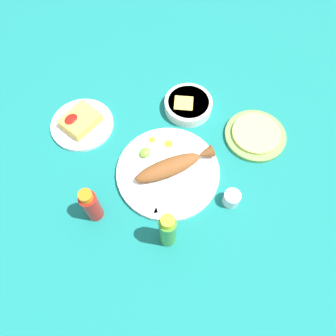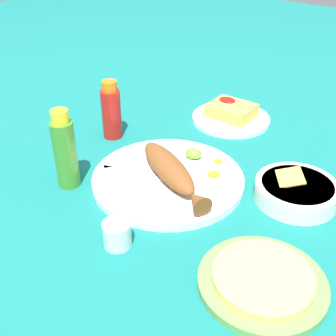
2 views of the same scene
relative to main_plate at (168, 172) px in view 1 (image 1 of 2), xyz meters
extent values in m
plane|color=#146B66|center=(0.00, 0.00, -0.01)|extent=(4.00, 4.00, 0.00)
cylinder|color=white|center=(0.00, 0.00, 0.00)|extent=(0.33, 0.33, 0.02)
ellipsoid|color=brown|center=(0.00, 0.00, 0.03)|extent=(0.22, 0.15, 0.05)
cone|color=brown|center=(-0.12, 0.06, 0.03)|extent=(0.06, 0.06, 0.04)
cube|color=silver|center=(0.03, 0.03, 0.01)|extent=(0.11, 0.05, 0.00)
cube|color=silver|center=(0.11, 0.06, 0.01)|extent=(0.07, 0.04, 0.00)
cube|color=silver|center=(0.06, -0.04, 0.01)|extent=(0.08, 0.10, 0.00)
cube|color=silver|center=(0.11, 0.03, 0.01)|extent=(0.06, 0.07, 0.00)
cylinder|color=orange|center=(-0.08, -0.06, 0.01)|extent=(0.03, 0.03, 0.00)
cylinder|color=orange|center=(-0.06, -0.12, 0.01)|extent=(0.02, 0.02, 0.00)
ellipsoid|color=#6BB233|center=(0.00, -0.10, 0.02)|extent=(0.04, 0.03, 0.02)
cylinder|color=#B21914|center=(0.25, -0.08, 0.05)|extent=(0.05, 0.05, 0.13)
cylinder|color=orange|center=(0.25, -0.08, 0.13)|extent=(0.04, 0.04, 0.03)
cylinder|color=#3D8428|center=(0.17, 0.14, 0.07)|extent=(0.05, 0.05, 0.15)
cylinder|color=yellow|center=(0.17, 0.14, 0.15)|extent=(0.04, 0.04, 0.03)
cylinder|color=silver|center=(-0.05, 0.21, 0.02)|extent=(0.05, 0.05, 0.05)
cylinder|color=white|center=(-0.05, 0.21, 0.00)|extent=(0.04, 0.04, 0.02)
cylinder|color=white|center=(0.05, -0.35, 0.00)|extent=(0.22, 0.22, 0.01)
cube|color=gold|center=(0.05, -0.35, 0.02)|extent=(0.12, 0.10, 0.04)
ellipsoid|color=#AD140F|center=(0.07, -0.36, 0.04)|extent=(0.05, 0.04, 0.01)
cylinder|color=white|center=(-0.25, -0.11, 0.01)|extent=(0.17, 0.17, 0.04)
cylinder|color=olive|center=(-0.25, -0.11, 0.02)|extent=(0.14, 0.14, 0.01)
cube|color=gold|center=(-0.22, -0.11, 0.03)|extent=(0.10, 0.10, 0.02)
cylinder|color=#6B9E4C|center=(-0.30, 0.14, 0.00)|extent=(0.21, 0.21, 0.01)
cylinder|color=#E0C666|center=(-0.30, 0.14, 0.01)|extent=(0.16, 0.16, 0.01)
camera|label=1|loc=(0.36, 0.30, 0.94)|focal=35.00mm
camera|label=2|loc=(-0.47, 0.60, 0.52)|focal=45.00mm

